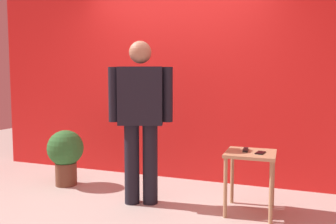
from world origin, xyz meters
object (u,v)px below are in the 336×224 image
object	(u,v)px
tv_remote	(246,150)
potted_plant	(66,153)
standing_person	(141,114)
side_table	(250,163)
cell_phone	(260,153)

from	to	relation	value
tv_remote	potted_plant	xyz separation A→B (m)	(-2.19, 0.07, -0.20)
standing_person	side_table	bearing A→B (deg)	6.48
cell_phone	potted_plant	xyz separation A→B (m)	(-2.33, 0.15, -0.20)
side_table	potted_plant	distance (m)	2.25
standing_person	tv_remote	bearing A→B (deg)	9.23
standing_person	side_table	size ratio (longest dim) A/B	2.82
cell_phone	tv_remote	xyz separation A→B (m)	(-0.15, 0.07, 0.01)
potted_plant	side_table	bearing A→B (deg)	-3.04
standing_person	tv_remote	distance (m)	1.12
potted_plant	standing_person	bearing A→B (deg)	-12.12
standing_person	potted_plant	size ratio (longest dim) A/B	2.46
side_table	tv_remote	distance (m)	0.14
side_table	potted_plant	bearing A→B (deg)	176.96
tv_remote	potted_plant	bearing A→B (deg)	175.75
side_table	potted_plant	xyz separation A→B (m)	(-2.24, 0.12, -0.08)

